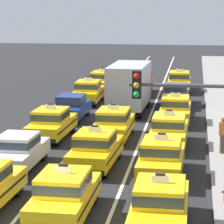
# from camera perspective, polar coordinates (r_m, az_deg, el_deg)

# --- Properties ---
(lane_stripe_left_center) EXTENTS (0.14, 80.00, 0.01)m
(lane_stripe_left_center) POSITION_cam_1_polar(r_m,az_deg,el_deg) (37.83, -1.13, -0.39)
(lane_stripe_left_center) COLOR silver
(lane_stripe_left_center) RESTS_ON ground
(lane_stripe_center_right) EXTENTS (0.14, 80.00, 0.01)m
(lane_stripe_center_right) POSITION_cam_1_polar(r_m,az_deg,el_deg) (37.46, 3.71, -0.53)
(lane_stripe_center_right) COLOR silver
(lane_stripe_center_right) RESTS_ON ground
(sedan_left_second) EXTENTS (1.85, 4.33, 1.58)m
(sedan_left_second) POSITION_cam_1_polar(r_m,az_deg,el_deg) (26.37, -9.16, -3.73)
(sedan_left_second) COLOR black
(sedan_left_second) RESTS_ON ground
(taxi_left_third) EXTENTS (1.97, 4.62, 1.96)m
(taxi_left_third) POSITION_cam_1_polar(r_m,az_deg,el_deg) (31.76, -5.95, -1.06)
(taxi_left_third) COLOR black
(taxi_left_third) RESTS_ON ground
(sedan_left_fourth) EXTENTS (1.82, 4.32, 1.58)m
(sedan_left_fourth) POSITION_cam_1_polar(r_m,az_deg,el_deg) (36.64, -3.99, 0.55)
(sedan_left_fourth) COLOR black
(sedan_left_fourth) RESTS_ON ground
(taxi_left_fifth) EXTENTS (1.88, 4.58, 1.96)m
(taxi_left_fifth) POSITION_cam_1_polar(r_m,az_deg,el_deg) (42.37, -2.33, 2.04)
(taxi_left_fifth) COLOR black
(taxi_left_fifth) RESTS_ON ground
(taxi_left_sixth) EXTENTS (1.99, 4.63, 1.96)m
(taxi_left_sixth) POSITION_cam_1_polar(r_m,az_deg,el_deg) (47.74, -0.92, 3.07)
(taxi_left_sixth) COLOR black
(taxi_left_sixth) RESTS_ON ground
(taxi_center_nearest) EXTENTS (1.86, 4.58, 1.96)m
(taxi_center_nearest) POSITION_cam_1_polar(r_m,az_deg,el_deg) (20.37, -4.69, -7.99)
(taxi_center_nearest) COLOR black
(taxi_center_nearest) RESTS_ON ground
(taxi_center_second) EXTENTS (2.01, 4.63, 1.96)m
(taxi_center_second) POSITION_cam_1_polar(r_m,az_deg,el_deg) (26.27, -1.63, -3.58)
(taxi_center_second) COLOR black
(taxi_center_second) RESTS_ON ground
(taxi_center_third) EXTENTS (1.87, 4.58, 1.96)m
(taxi_center_third) POSITION_cam_1_polar(r_m,az_deg,el_deg) (31.50, 0.16, -1.10)
(taxi_center_third) COLOR black
(taxi_center_third) RESTS_ON ground
(box_truck_center_fourth) EXTENTS (2.51, 7.04, 3.27)m
(box_truck_center_fourth) POSITION_cam_1_polar(r_m,az_deg,el_deg) (39.20, 1.86, 2.64)
(box_truck_center_fourth) COLOR black
(box_truck_center_fourth) RESTS_ON ground
(taxi_center_fifth) EXTENTS (1.92, 4.60, 1.96)m
(taxi_center_fifth) POSITION_cam_1_polar(r_m,az_deg,el_deg) (46.46, 2.80, 2.83)
(taxi_center_fifth) COLOR black
(taxi_center_fifth) RESTS_ON ground
(taxi_right_nearest) EXTENTS (1.83, 4.57, 1.96)m
(taxi_right_nearest) POSITION_cam_1_polar(r_m,az_deg,el_deg) (19.38, 4.71, -9.00)
(taxi_right_nearest) COLOR black
(taxi_right_nearest) RESTS_ON ground
(taxi_right_second) EXTENTS (1.90, 4.59, 1.96)m
(taxi_right_second) POSITION_cam_1_polar(r_m,az_deg,el_deg) (24.90, 4.87, -4.43)
(taxi_right_second) COLOR black
(taxi_right_second) RESTS_ON ground
(taxi_right_third) EXTENTS (1.89, 4.59, 1.96)m
(taxi_right_third) POSITION_cam_1_polar(r_m,az_deg,el_deg) (30.02, 5.60, -1.76)
(taxi_right_third) COLOR black
(taxi_right_third) RESTS_ON ground
(taxi_right_fourth) EXTENTS (1.85, 4.57, 1.96)m
(taxi_right_fourth) POSITION_cam_1_polar(r_m,az_deg,el_deg) (35.75, 6.22, 0.30)
(taxi_right_fourth) COLOR black
(taxi_right_fourth) RESTS_ON ground
(sedan_right_fifth) EXTENTS (1.82, 4.32, 1.58)m
(sedan_right_fifth) POSITION_cam_1_polar(r_m,az_deg,el_deg) (41.70, 6.25, 1.80)
(sedan_right_fifth) COLOR black
(sedan_right_fifth) RESTS_ON ground
(taxi_right_sixth) EXTENTS (1.91, 4.60, 1.96)m
(taxi_right_sixth) POSITION_cam_1_polar(r_m,az_deg,el_deg) (48.00, 6.59, 3.04)
(taxi_right_sixth) COLOR black
(taxi_right_sixth) RESTS_ON ground
(pedestrian_mid_block) EXTENTS (0.36, 0.24, 1.76)m
(pedestrian_mid_block) POSITION_cam_1_polar(r_m,az_deg,el_deg) (28.56, 10.76, -2.23)
(pedestrian_mid_block) COLOR #473828
(pedestrian_mid_block) RESTS_ON sidewalk_curb
(traffic_light_pole) EXTENTS (2.87, 0.33, 5.58)m
(traffic_light_pole) POSITION_cam_1_polar(r_m,az_deg,el_deg) (16.10, 8.21, -2.31)
(traffic_light_pole) COLOR #47474C
(traffic_light_pole) RESTS_ON ground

